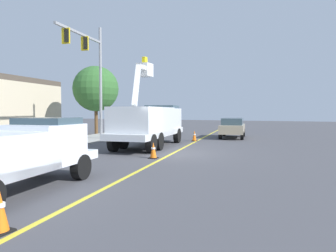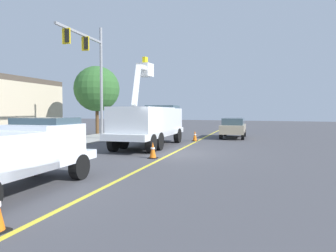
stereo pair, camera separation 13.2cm
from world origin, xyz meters
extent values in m
plane|color=#47474C|center=(0.00, 0.00, 0.00)|extent=(120.00, 120.00, 0.00)
cube|color=#9E9E99|center=(-1.27, 8.46, 0.06)|extent=(59.87, 12.47, 0.12)
cube|color=yellow|center=(0.00, 0.00, 0.00)|extent=(49.47, 7.58, 0.01)
cube|color=silver|center=(2.45, 2.64, 0.90)|extent=(8.48, 3.69, 0.36)
cube|color=silver|center=(5.04, 3.03, 1.67)|extent=(2.94, 2.71, 1.60)
cube|color=#384C56|center=(5.24, 3.06, 2.37)|extent=(2.10, 2.34, 0.64)
cube|color=silver|center=(1.47, 2.50, 1.62)|extent=(5.56, 3.25, 1.80)
cube|color=white|center=(0.76, 2.57, 3.78)|extent=(1.82, 0.92, 2.58)
cube|color=white|center=(2.80, 3.35, 5.15)|extent=(2.71, 1.27, 0.58)
cube|color=white|center=(4.09, 3.85, 5.15)|extent=(0.90, 0.90, 0.90)
cube|color=yellow|center=(4.09, 3.85, 5.75)|extent=(0.36, 0.24, 0.60)
cylinder|color=black|center=(5.12, 4.18, 0.52)|extent=(1.08, 0.49, 1.04)
cylinder|color=black|center=(5.45, 1.96, 0.52)|extent=(1.08, 0.49, 1.04)
cylinder|color=black|center=(0.82, 3.53, 0.52)|extent=(1.08, 0.49, 1.04)
cylinder|color=black|center=(1.15, 1.31, 0.52)|extent=(1.08, 0.49, 1.04)
cylinder|color=black|center=(-0.48, 3.34, 0.52)|extent=(1.08, 0.49, 1.04)
cylinder|color=black|center=(-0.14, 1.11, 0.52)|extent=(1.08, 0.49, 1.04)
cube|color=white|center=(-8.68, 0.97, 0.75)|extent=(5.85, 2.91, 0.30)
cube|color=white|center=(-7.46, 1.15, 1.30)|extent=(2.28, 2.21, 1.10)
cube|color=#384C56|center=(-7.26, 1.18, 1.78)|extent=(1.59, 1.94, 0.56)
cylinder|color=black|center=(-6.99, 2.18, 0.42)|extent=(0.88, 0.42, 0.84)
cylinder|color=black|center=(-6.71, 0.31, 0.42)|extent=(0.88, 0.42, 0.84)
cube|color=tan|center=(11.11, -0.79, 0.79)|extent=(5.03, 2.59, 0.70)
cube|color=#384C56|center=(11.26, -0.77, 1.39)|extent=(3.67, 2.17, 0.60)
cylinder|color=black|center=(9.62, -1.88, 0.34)|extent=(0.71, 0.34, 0.68)
cylinder|color=black|center=(9.37, -0.19, 0.34)|extent=(0.71, 0.34, 0.68)
cylinder|color=black|center=(12.85, -1.39, 0.34)|extent=(0.71, 0.34, 0.68)
cylinder|color=black|center=(12.60, 0.30, 0.34)|extent=(0.71, 0.34, 0.68)
cube|color=black|center=(-1.70, 0.20, 0.02)|extent=(0.40, 0.40, 0.04)
cone|color=orange|center=(-1.70, 0.20, 0.42)|extent=(0.32, 0.32, 0.76)
cylinder|color=white|center=(-1.70, 0.20, 0.49)|extent=(0.20, 0.20, 0.08)
cube|color=black|center=(7.15, 1.25, 0.02)|extent=(0.40, 0.40, 0.04)
cone|color=orange|center=(7.15, 1.25, 0.42)|extent=(0.32, 0.32, 0.77)
cylinder|color=white|center=(7.15, 1.25, 0.50)|extent=(0.20, 0.20, 0.08)
cylinder|color=gray|center=(5.12, 8.41, 4.42)|extent=(0.22, 0.22, 8.84)
cube|color=gray|center=(2.32, 7.99, 7.68)|extent=(5.62, 1.00, 0.16)
cube|color=gold|center=(2.88, 8.07, 7.13)|extent=(0.20, 0.57, 1.00)
cube|color=black|center=(2.90, 7.97, 7.13)|extent=(0.25, 0.35, 0.84)
cube|color=gold|center=(0.64, 7.74, 7.13)|extent=(0.20, 0.57, 1.00)
cube|color=black|center=(0.66, 7.64, 7.13)|extent=(0.25, 0.35, 0.84)
cylinder|color=brown|center=(8.95, 11.87, 1.45)|extent=(0.32, 0.32, 2.91)
sphere|color=#33662D|center=(8.95, 11.87, 4.42)|extent=(4.32, 4.32, 4.32)
camera|label=1|loc=(-14.54, -6.44, 2.27)|focal=32.30mm
camera|label=2|loc=(-14.49, -6.56, 2.27)|focal=32.30mm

